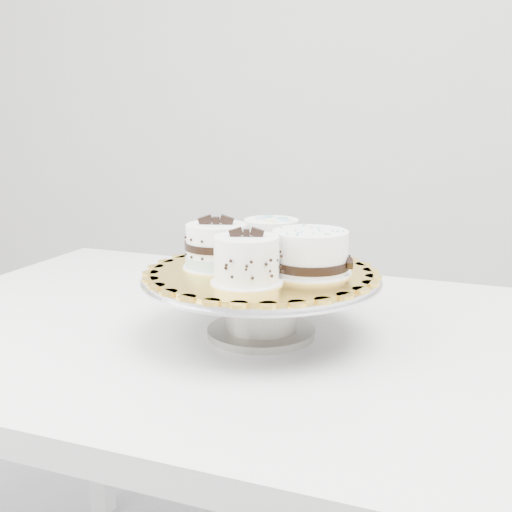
% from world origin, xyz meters
% --- Properties ---
extents(wall_back, '(3.50, 0.02, 2.80)m').
position_xyz_m(wall_back, '(0.00, 1.75, 1.40)').
color(wall_back, silver).
rests_on(wall_back, floor).
extents(table, '(1.43, 1.09, 0.75)m').
position_xyz_m(table, '(-0.04, 0.11, 0.68)').
color(table, white).
rests_on(table, floor).
extents(cake_stand, '(0.39, 0.39, 0.10)m').
position_xyz_m(cake_stand, '(-0.01, 0.08, 0.82)').
color(cake_stand, gray).
rests_on(cake_stand, table).
extents(cake_board, '(0.46, 0.46, 0.01)m').
position_xyz_m(cake_board, '(-0.01, 0.08, 0.86)').
color(cake_board, gold).
rests_on(cake_board, cake_stand).
extents(cake_swirl, '(0.11, 0.11, 0.09)m').
position_xyz_m(cake_swirl, '(-0.02, 0.00, 0.89)').
color(cake_swirl, white).
rests_on(cake_swirl, cake_board).
extents(cake_banded, '(0.11, 0.11, 0.09)m').
position_xyz_m(cake_banded, '(-0.09, 0.09, 0.89)').
color(cake_banded, white).
rests_on(cake_banded, cake_board).
extents(cake_dots, '(0.12, 0.12, 0.07)m').
position_xyz_m(cake_dots, '(-0.01, 0.17, 0.89)').
color(cake_dots, white).
rests_on(cake_dots, cake_board).
extents(cake_ribbon, '(0.14, 0.14, 0.07)m').
position_xyz_m(cake_ribbon, '(0.07, 0.08, 0.89)').
color(cake_ribbon, white).
rests_on(cake_ribbon, cake_board).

